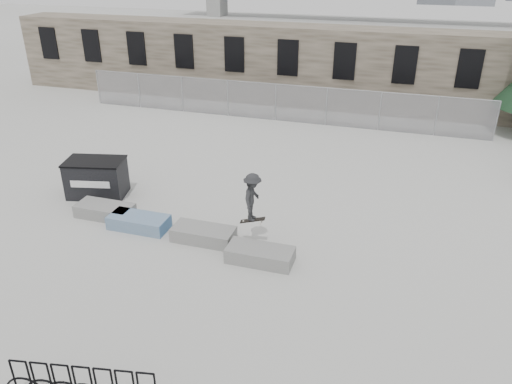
% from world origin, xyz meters
% --- Properties ---
extents(ground, '(120.00, 120.00, 0.00)m').
position_xyz_m(ground, '(0.00, 0.00, 0.00)').
color(ground, beige).
rests_on(ground, ground).
extents(stone_wall, '(36.00, 2.58, 4.50)m').
position_xyz_m(stone_wall, '(0.00, 16.24, 2.26)').
color(stone_wall, brown).
rests_on(stone_wall, ground).
extents(chainlink_fence, '(22.06, 0.06, 2.02)m').
position_xyz_m(chainlink_fence, '(-0.00, 12.50, 1.04)').
color(chainlink_fence, gray).
rests_on(chainlink_fence, ground).
extents(planter_far_left, '(2.00, 0.90, 0.45)m').
position_xyz_m(planter_far_left, '(-2.82, 0.24, 0.25)').
color(planter_far_left, gray).
rests_on(planter_far_left, ground).
extents(planter_center_left, '(2.00, 0.90, 0.45)m').
position_xyz_m(planter_center_left, '(-1.27, -0.13, 0.25)').
color(planter_center_left, '#376AA5').
rests_on(planter_center_left, ground).
extents(planter_center_right, '(2.00, 0.90, 0.45)m').
position_xyz_m(planter_center_right, '(1.10, -0.21, 0.25)').
color(planter_center_right, gray).
rests_on(planter_center_right, ground).
extents(planter_offset, '(2.00, 0.90, 0.45)m').
position_xyz_m(planter_offset, '(3.18, -0.81, 0.25)').
color(planter_offset, gray).
rests_on(planter_offset, ground).
extents(dumpster, '(2.38, 1.76, 1.41)m').
position_xyz_m(dumpster, '(-4.02, 1.66, 0.71)').
color(dumpster, black).
rests_on(dumpster, ground).
extents(bike_rack, '(3.54, 0.70, 0.90)m').
position_xyz_m(bike_rack, '(1.21, -6.79, 0.44)').
color(bike_rack, black).
rests_on(bike_rack, ground).
extents(skateboarder, '(0.81, 1.02, 1.69)m').
position_xyz_m(skateboarder, '(2.64, 0.14, 1.62)').
color(skateboarder, '#28282A').
rests_on(skateboarder, ground).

